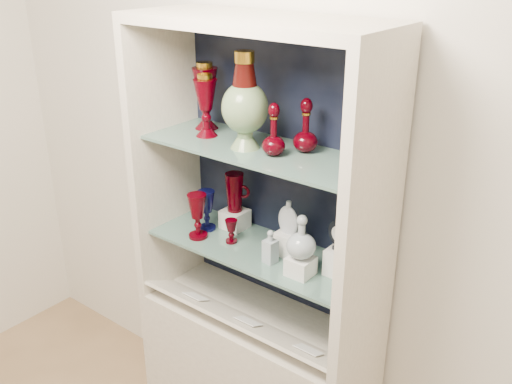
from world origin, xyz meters
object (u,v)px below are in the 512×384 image
Objects in this scene: cobalt_goblet at (207,210)px; enamel_urn at (245,101)px; ruby_decanter_b at (306,124)px; clear_round_decanter at (301,238)px; lidded_bowl at (354,166)px; ruby_goblet_small at (231,231)px; cameo_medallion at (339,235)px; ruby_pitcher at (235,192)px; pedestal_lamp_right at (206,96)px; clear_square_bottle at (270,246)px; ruby_goblet_tall at (197,216)px; pedestal_lamp_left at (206,106)px; ruby_decanter_a at (274,126)px; flat_flask at (288,217)px.

enamel_urn is at bearing -6.89° from cobalt_goblet.
ruby_decanter_b is 0.41m from clear_round_decanter.
lidded_bowl reaches higher than cobalt_goblet.
cameo_medallion is (0.46, 0.05, 0.11)m from ruby_goblet_small.
cobalt_goblet is at bearing 169.94° from ruby_goblet_small.
ruby_pitcher is at bearing 143.24° from enamel_urn.
ruby_decanter_b is at bearing 25.76° from enamel_urn.
pedestal_lamp_right reaches higher than ruby_pitcher.
ruby_pitcher is 1.23× the size of clear_square_bottle.
lidded_bowl is at bearing 0.28° from clear_square_bottle.
ruby_decanter_b is 0.62m from cobalt_goblet.
clear_square_bottle is at bearing -8.98° from cobalt_goblet.
pedestal_lamp_right reaches higher than ruby_decanter_b.
clear_round_decanter is at bearing 1.62° from ruby_goblet_tall.
clear_round_decanter is at bearing -1.87° from clear_square_bottle.
enamel_urn reaches higher than pedestal_lamp_left.
enamel_urn reaches higher than clear_square_bottle.
lidded_bowl is 0.33m from cameo_medallion.
enamel_urn reaches higher than ruby_decanter_b.
ruby_decanter_a is 1.23× the size of cobalt_goblet.
ruby_goblet_small is at bearing 178.86° from ruby_decanter_a.
cobalt_goblet is at bearing -55.74° from pedestal_lamp_right.
enamel_urn is 2.02× the size of cobalt_goblet.
enamel_urn reaches higher than clear_round_decanter.
ruby_goblet_small is at bearing -8.84° from pedestal_lamp_left.
ruby_pitcher is at bearing 6.86° from pedestal_lamp_right.
pedestal_lamp_right reaches higher than ruby_goblet_tall.
enamel_urn reaches higher than ruby_pitcher.
clear_round_decanter is at bearing -57.71° from ruby_decanter_b.
ruby_decanter_a is at bearing -124.02° from ruby_decanter_b.
ruby_goblet_tall is 1.91× the size of ruby_goblet_small.
enamel_urn is 0.56m from cobalt_goblet.
cobalt_goblet reaches higher than clear_square_bottle.
ruby_decanter_a is 0.47m from ruby_pitcher.
cameo_medallion is at bearing 7.17° from enamel_urn.
ruby_decanter_b is at bearing 19.52° from ruby_goblet_tall.
clear_square_bottle reaches higher than ruby_goblet_small.
ruby_decanter_b is 1.56× the size of clear_square_bottle.
enamel_urn is 0.55m from ruby_goblet_tall.
pedestal_lamp_right is 0.47m from cobalt_goblet.
ruby_decanter_a is 0.45m from cameo_medallion.
lidded_bowl is at bearing -9.08° from flat_flask.
clear_square_bottle is at bearing -8.19° from ruby_goblet_small.
clear_round_decanter is 1.36× the size of cameo_medallion.
ruby_decanter_b is 0.56m from ruby_goblet_small.
ruby_decanter_b is 1.53× the size of flat_flask.
pedestal_lamp_right is 0.30m from enamel_urn.
pedestal_lamp_left reaches higher than ruby_goblet_tall.
lidded_bowl reaches higher than cameo_medallion.
pedestal_lamp_right is at bearing 170.02° from ruby_pitcher.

